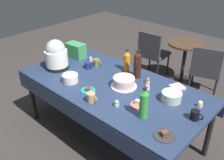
{
  "coord_description": "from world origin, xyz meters",
  "views": [
    {
      "loc": [
        1.67,
        -1.81,
        2.18
      ],
      "look_at": [
        0.0,
        0.0,
        0.8
      ],
      "focal_mm": 40.2,
      "sensor_mm": 36.0,
      "label": 1
    }
  ],
  "objects_px": {
    "soda_bottle_lime_soda": "(144,104)",
    "cupcake_mint": "(200,104)",
    "glass_salad_bowl": "(171,97)",
    "dessert_plate_coral": "(138,104)",
    "maroon_chair_left": "(152,52)",
    "cupcake_berry": "(91,59)",
    "slow_cooker": "(56,55)",
    "cupcake_vanilla": "(148,87)",
    "soda_bottle_cola": "(138,65)",
    "soda_carton": "(76,50)",
    "round_cafe_table": "(185,55)",
    "dessert_plate_teal": "(88,90)",
    "dessert_plate_charcoal": "(164,135)",
    "frosted_layer_cake": "(124,82)",
    "coffee_mug_olive": "(97,62)",
    "ceramic_snack_bowl": "(70,78)",
    "potluck_table": "(112,88)",
    "soda_bottle_orange_juice": "(127,61)",
    "maroon_chair_right": "(206,68)",
    "cupcake_lemon": "(148,81)",
    "coffee_mug_black": "(195,115)",
    "coffee_mug_navy": "(88,65)",
    "coffee_mug_tan": "(91,97)",
    "cupcake_rose": "(117,103)"
  },
  "relations": [
    {
      "from": "maroon_chair_left",
      "to": "glass_salad_bowl",
      "type": "bearing_deg",
      "value": -50.31
    },
    {
      "from": "cupcake_mint",
      "to": "maroon_chair_left",
      "type": "distance_m",
      "value": 2.04
    },
    {
      "from": "frosted_layer_cake",
      "to": "dessert_plate_teal",
      "type": "relative_size",
      "value": 1.82
    },
    {
      "from": "soda_bottle_lime_soda",
      "to": "dessert_plate_teal",
      "type": "bearing_deg",
      "value": -177.61
    },
    {
      "from": "dessert_plate_charcoal",
      "to": "cupcake_berry",
      "type": "distance_m",
      "value": 1.65
    },
    {
      "from": "soda_bottle_cola",
      "to": "coffee_mug_olive",
      "type": "height_order",
      "value": "soda_bottle_cola"
    },
    {
      "from": "cupcake_mint",
      "to": "round_cafe_table",
      "type": "bearing_deg",
      "value": 121.73
    },
    {
      "from": "potluck_table",
      "to": "dessert_plate_coral",
      "type": "xyz_separation_m",
      "value": [
        0.47,
        -0.14,
        0.08
      ]
    },
    {
      "from": "potluck_table",
      "to": "cupcake_lemon",
      "type": "height_order",
      "value": "cupcake_lemon"
    },
    {
      "from": "cupcake_vanilla",
      "to": "soda_bottle_cola",
      "type": "distance_m",
      "value": 0.33
    },
    {
      "from": "soda_carton",
      "to": "slow_cooker",
      "type": "bearing_deg",
      "value": -82.93
    },
    {
      "from": "cupcake_berry",
      "to": "maroon_chair_right",
      "type": "distance_m",
      "value": 1.75
    },
    {
      "from": "soda_bottle_orange_juice",
      "to": "maroon_chair_right",
      "type": "relative_size",
      "value": 0.33
    },
    {
      "from": "coffee_mug_tan",
      "to": "potluck_table",
      "type": "bearing_deg",
      "value": 102.43
    },
    {
      "from": "cupcake_lemon",
      "to": "potluck_table",
      "type": "bearing_deg",
      "value": -134.48
    },
    {
      "from": "cupcake_vanilla",
      "to": "ceramic_snack_bowl",
      "type": "bearing_deg",
      "value": -149.09
    },
    {
      "from": "cupcake_mint",
      "to": "soda_bottle_cola",
      "type": "distance_m",
      "value": 0.84
    },
    {
      "from": "frosted_layer_cake",
      "to": "coffee_mug_olive",
      "type": "distance_m",
      "value": 0.63
    },
    {
      "from": "dessert_plate_charcoal",
      "to": "maroon_chair_left",
      "type": "distance_m",
      "value": 2.46
    },
    {
      "from": "slow_cooker",
      "to": "soda_bottle_lime_soda",
      "type": "relative_size",
      "value": 1.19
    },
    {
      "from": "soda_bottle_lime_soda",
      "to": "cupcake_mint",
      "type": "bearing_deg",
      "value": 58.77
    },
    {
      "from": "glass_salad_bowl",
      "to": "maroon_chair_left",
      "type": "height_order",
      "value": "maroon_chair_left"
    },
    {
      "from": "coffee_mug_navy",
      "to": "coffee_mug_tan",
      "type": "bearing_deg",
      "value": -40.07
    },
    {
      "from": "dessert_plate_coral",
      "to": "maroon_chair_left",
      "type": "relative_size",
      "value": 0.18
    },
    {
      "from": "cupcake_vanilla",
      "to": "coffee_mug_black",
      "type": "xyz_separation_m",
      "value": [
        0.62,
        -0.13,
        0.02
      ]
    },
    {
      "from": "frosted_layer_cake",
      "to": "cupcake_lemon",
      "type": "xyz_separation_m",
      "value": [
        0.15,
        0.25,
        -0.02
      ]
    },
    {
      "from": "maroon_chair_left",
      "to": "cupcake_berry",
      "type": "bearing_deg",
      "value": -93.35
    },
    {
      "from": "dessert_plate_coral",
      "to": "soda_bottle_lime_soda",
      "type": "xyz_separation_m",
      "value": [
        0.15,
        -0.12,
        0.13
      ]
    },
    {
      "from": "glass_salad_bowl",
      "to": "coffee_mug_olive",
      "type": "relative_size",
      "value": 1.65
    },
    {
      "from": "soda_bottle_orange_juice",
      "to": "soda_carton",
      "type": "relative_size",
      "value": 1.08
    },
    {
      "from": "coffee_mug_olive",
      "to": "round_cafe_table",
      "type": "height_order",
      "value": "coffee_mug_olive"
    },
    {
      "from": "maroon_chair_right",
      "to": "soda_bottle_cola",
      "type": "bearing_deg",
      "value": -103.57
    },
    {
      "from": "dessert_plate_charcoal",
      "to": "cupcake_lemon",
      "type": "relative_size",
      "value": 2.75
    },
    {
      "from": "dessert_plate_coral",
      "to": "round_cafe_table",
      "type": "bearing_deg",
      "value": 104.77
    },
    {
      "from": "glass_salad_bowl",
      "to": "cupcake_lemon",
      "type": "bearing_deg",
      "value": 160.98
    },
    {
      "from": "slow_cooker",
      "to": "coffee_mug_olive",
      "type": "xyz_separation_m",
      "value": [
        0.32,
        0.39,
        -0.13
      ]
    },
    {
      "from": "glass_salad_bowl",
      "to": "dessert_plate_coral",
      "type": "xyz_separation_m",
      "value": [
        -0.2,
        -0.29,
        -0.03
      ]
    },
    {
      "from": "dessert_plate_teal",
      "to": "dessert_plate_charcoal",
      "type": "bearing_deg",
      "value": -3.21
    },
    {
      "from": "cupcake_lemon",
      "to": "maroon_chair_right",
      "type": "distance_m",
      "value": 1.38
    },
    {
      "from": "round_cafe_table",
      "to": "dessert_plate_teal",
      "type": "bearing_deg",
      "value": -91.09
    },
    {
      "from": "frosted_layer_cake",
      "to": "cupcake_vanilla",
      "type": "relative_size",
      "value": 4.36
    },
    {
      "from": "cupcake_rose",
      "to": "maroon_chair_right",
      "type": "relative_size",
      "value": 0.08
    },
    {
      "from": "soda_bottle_lime_soda",
      "to": "coffee_mug_black",
      "type": "xyz_separation_m",
      "value": [
        0.37,
        0.29,
        -0.1
      ]
    },
    {
      "from": "dessert_plate_coral",
      "to": "cupcake_berry",
      "type": "xyz_separation_m",
      "value": [
        -1.1,
        0.39,
        0.02
      ]
    },
    {
      "from": "slow_cooker",
      "to": "dessert_plate_teal",
      "type": "xyz_separation_m",
      "value": [
        0.7,
        -0.11,
        -0.17
      ]
    },
    {
      "from": "glass_salad_bowl",
      "to": "coffee_mug_black",
      "type": "relative_size",
      "value": 1.66
    },
    {
      "from": "ceramic_snack_bowl",
      "to": "dessert_plate_teal",
      "type": "relative_size",
      "value": 1.12
    },
    {
      "from": "dessert_plate_coral",
      "to": "slow_cooker",
      "type": "bearing_deg",
      "value": -178.37
    },
    {
      "from": "cupcake_berry",
      "to": "coffee_mug_olive",
      "type": "height_order",
      "value": "coffee_mug_olive"
    },
    {
      "from": "slow_cooker",
      "to": "soda_carton",
      "type": "distance_m",
      "value": 0.4
    }
  ]
}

